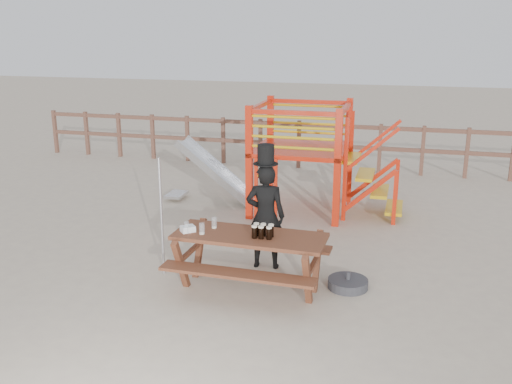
% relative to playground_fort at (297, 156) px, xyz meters
% --- Properties ---
extents(ground, '(60.00, 60.00, 0.00)m').
position_rel_playground_fort_xyz_m(ground, '(-0.12, -3.58, -1.07)').
color(ground, '#BEAE93').
rests_on(ground, ground).
extents(back_fence, '(15.09, 0.09, 1.20)m').
position_rel_playground_fort_xyz_m(back_fence, '(-0.12, 3.42, -0.34)').
color(back_fence, brown).
rests_on(back_fence, ground).
extents(playground_fort, '(4.71, 1.84, 2.10)m').
position_rel_playground_fort_xyz_m(playground_fort, '(0.00, 0.00, 0.00)').
color(playground_fort, red).
rests_on(playground_fort, ground).
extents(picnic_table, '(2.04, 1.43, 0.78)m').
position_rel_playground_fort_xyz_m(picnic_table, '(0.10, -3.65, -0.58)').
color(picnic_table, brown).
rests_on(picnic_table, ground).
extents(man_with_hat, '(0.61, 0.45, 1.84)m').
position_rel_playground_fort_xyz_m(man_with_hat, '(0.11, -2.87, -0.25)').
color(man_with_hat, black).
rests_on(man_with_hat, ground).
extents(metal_pole, '(0.04, 0.04, 1.71)m').
position_rel_playground_fort_xyz_m(metal_pole, '(-1.23, -3.50, -0.22)').
color(metal_pole, '#B2B2B7').
rests_on(metal_pole, ground).
extents(parasol_base, '(0.55, 0.55, 0.23)m').
position_rel_playground_fort_xyz_m(parasol_base, '(1.38, -3.28, -1.01)').
color(parasol_base, '#333337').
rests_on(parasol_base, ground).
extents(paper_bag, '(0.23, 0.22, 0.08)m').
position_rel_playground_fort_xyz_m(paper_bag, '(-0.74, -3.76, -0.25)').
color(paper_bag, white).
rests_on(paper_bag, picnic_table).
extents(stout_pints, '(0.27, 0.18, 0.17)m').
position_rel_playground_fort_xyz_m(stout_pints, '(0.29, -3.70, -0.21)').
color(stout_pints, black).
rests_on(stout_pints, picnic_table).
extents(empty_glasses, '(0.36, 0.34, 0.15)m').
position_rel_playground_fort_xyz_m(empty_glasses, '(-0.56, -3.71, -0.22)').
color(empty_glasses, silver).
rests_on(empty_glasses, picnic_table).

